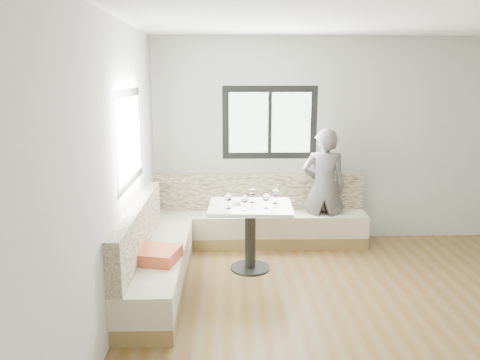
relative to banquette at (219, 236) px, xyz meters
name	(u,v)px	position (x,y,z in m)	size (l,w,h in m)	color
room	(387,176)	(1.51, -1.55, 1.08)	(5.01, 5.01, 2.81)	brown
banquette	(219,236)	(0.00, 0.00, 0.00)	(2.90, 2.80, 0.95)	olive
table	(250,221)	(0.37, -0.26, 0.26)	(1.00, 0.80, 0.79)	black
person	(324,188)	(1.41, 0.57, 0.47)	(0.59, 0.38, 1.61)	#5A5356
olive_ramekin	(237,203)	(0.22, -0.21, 0.48)	(0.10, 0.10, 0.04)	white
wine_glass_a	(228,198)	(0.11, -0.40, 0.59)	(0.08, 0.08, 0.18)	white
wine_glass_b	(245,199)	(0.30, -0.47, 0.59)	(0.08, 0.08, 0.18)	white
wine_glass_c	(266,198)	(0.55, -0.41, 0.59)	(0.08, 0.08, 0.18)	white
wine_glass_d	(252,192)	(0.40, -0.14, 0.59)	(0.08, 0.08, 0.18)	white
wine_glass_e	(276,193)	(0.68, -0.19, 0.59)	(0.08, 0.08, 0.18)	white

